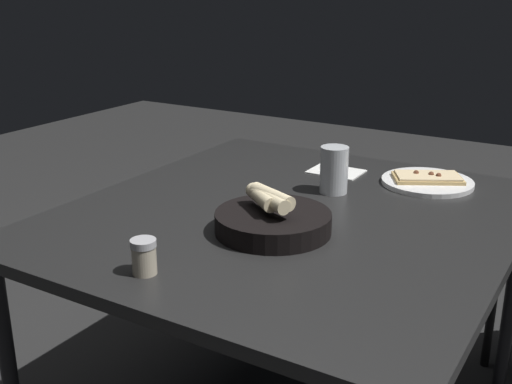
{
  "coord_description": "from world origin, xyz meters",
  "views": [
    {
      "loc": [
        0.72,
        -1.37,
        1.31
      ],
      "look_at": [
        -0.07,
        -0.05,
        0.79
      ],
      "focal_mm": 44.62,
      "sensor_mm": 36.0,
      "label": 1
    }
  ],
  "objects_px": {
    "pizza_plate": "(427,181)",
    "beer_glass": "(334,173)",
    "bread_basket": "(273,220)",
    "dining_table": "(290,230)",
    "pepper_shaker": "(144,258)"
  },
  "relations": [
    {
      "from": "pizza_plate",
      "to": "bread_basket",
      "type": "distance_m",
      "value": 0.59
    },
    {
      "from": "pepper_shaker",
      "to": "beer_glass",
      "type": "bearing_deg",
      "value": 80.51
    },
    {
      "from": "dining_table",
      "to": "beer_glass",
      "type": "xyz_separation_m",
      "value": [
        0.03,
        0.2,
        0.11
      ]
    },
    {
      "from": "dining_table",
      "to": "beer_glass",
      "type": "height_order",
      "value": "beer_glass"
    },
    {
      "from": "beer_glass",
      "to": "bread_basket",
      "type": "bearing_deg",
      "value": -89.71
    },
    {
      "from": "dining_table",
      "to": "pepper_shaker",
      "type": "relative_size",
      "value": 15.94
    },
    {
      "from": "pizza_plate",
      "to": "pepper_shaker",
      "type": "height_order",
      "value": "pepper_shaker"
    },
    {
      "from": "pizza_plate",
      "to": "beer_glass",
      "type": "bearing_deg",
      "value": -134.71
    },
    {
      "from": "beer_glass",
      "to": "pepper_shaker",
      "type": "relative_size",
      "value": 1.76
    },
    {
      "from": "pizza_plate",
      "to": "beer_glass",
      "type": "xyz_separation_m",
      "value": [
        -0.21,
        -0.21,
        0.05
      ]
    },
    {
      "from": "pizza_plate",
      "to": "bread_basket",
      "type": "xyz_separation_m",
      "value": [
        -0.21,
        -0.56,
        0.02
      ]
    },
    {
      "from": "beer_glass",
      "to": "pepper_shaker",
      "type": "bearing_deg",
      "value": -99.49
    },
    {
      "from": "dining_table",
      "to": "pepper_shaker",
      "type": "xyz_separation_m",
      "value": [
        -0.09,
        -0.47,
        0.09
      ]
    },
    {
      "from": "dining_table",
      "to": "pepper_shaker",
      "type": "height_order",
      "value": "pepper_shaker"
    },
    {
      "from": "dining_table",
      "to": "pizza_plate",
      "type": "bearing_deg",
      "value": 60.37
    }
  ]
}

